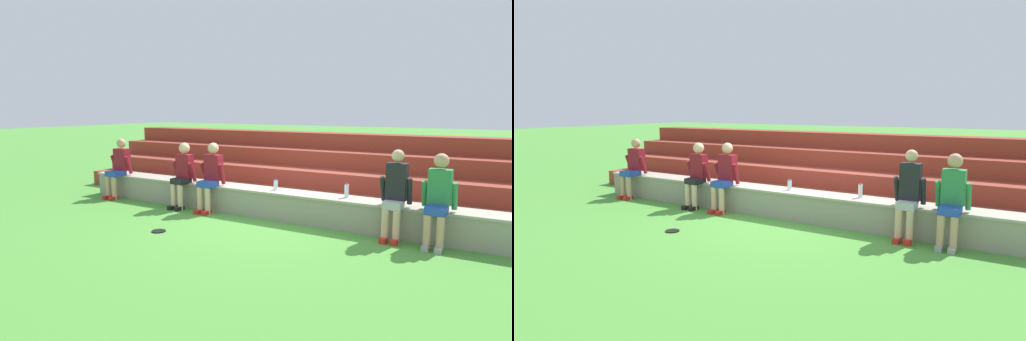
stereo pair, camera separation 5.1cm
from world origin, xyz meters
TOP-DOWN VIEW (x-y plane):
  - ground_plane at (0.00, 0.00)m, footprint 80.00×80.00m
  - stone_seating_wall at (0.00, 0.27)m, footprint 9.50×0.58m
  - brick_bleachers at (0.00, 2.44)m, footprint 12.02×2.57m
  - person_far_left at (-4.02, -0.00)m, footprint 0.55×0.61m
  - person_left_of_center at (-2.05, -0.04)m, footprint 0.52×0.53m
  - person_center at (-1.36, 0.00)m, footprint 0.53×0.60m
  - person_right_of_center at (2.28, -0.00)m, footprint 0.49×0.53m
  - person_far_right at (2.92, 0.00)m, footprint 0.51×0.61m
  - water_bottle_near_right at (1.38, 0.32)m, footprint 0.07×0.07m
  - water_bottle_mid_right at (-0.01, 0.27)m, footprint 0.08×0.08m
  - frisbee at (-1.23, -1.63)m, footprint 0.24×0.24m

SIDE VIEW (x-z plane):
  - ground_plane at x=0.00m, z-range 0.00..0.00m
  - frisbee at x=-1.23m, z-range 0.00..0.02m
  - stone_seating_wall at x=0.00m, z-range 0.02..0.55m
  - brick_bleachers at x=0.00m, z-range -0.18..1.29m
  - water_bottle_mid_right at x=-0.01m, z-range 0.52..0.73m
  - water_bottle_near_right at x=1.38m, z-range 0.52..0.78m
  - person_far_left at x=-4.02m, z-range 0.05..1.43m
  - person_left_of_center at x=-2.05m, z-range 0.06..1.43m
  - person_center at x=-1.36m, z-range 0.06..1.45m
  - person_far_right at x=2.92m, z-range 0.05..1.46m
  - person_right_of_center at x=2.28m, z-range 0.04..1.48m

